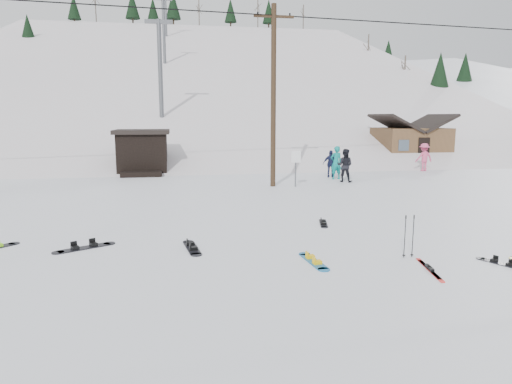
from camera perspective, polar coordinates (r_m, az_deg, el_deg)
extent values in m
plane|color=white|center=(9.99, 7.66, -11.54)|extent=(200.00, 200.00, 0.00)
cube|color=silver|center=(65.81, -7.11, -4.35)|extent=(60.00, 85.24, 65.97)
cube|color=white|center=(73.14, 24.39, -2.94)|extent=(45.66, 93.98, 54.59)
cylinder|color=#3A2819|center=(23.42, 2.19, 11.70)|extent=(0.26, 0.26, 9.00)
cube|color=#3A2819|center=(23.89, 2.25, 21.09)|extent=(2.00, 0.12, 0.12)
cylinder|color=black|center=(23.92, 2.25, 21.37)|extent=(0.08, 0.08, 0.12)
cylinder|color=#595B60|center=(23.41, 4.97, 2.85)|extent=(0.07, 0.07, 1.80)
cube|color=white|center=(23.31, 5.02, 4.42)|extent=(0.50, 0.04, 0.60)
cube|color=black|center=(30.05, -13.96, 4.72)|extent=(3.00, 3.00, 2.50)
cube|color=black|center=(29.97, -14.06, 7.33)|extent=(3.40, 3.40, 0.25)
cube|color=black|center=(28.37, -14.12, 2.22)|extent=(2.40, 1.20, 0.30)
cylinder|color=#595B60|center=(39.07, -11.87, 14.62)|extent=(0.36, 0.36, 8.00)
cube|color=#595B60|center=(39.61, -12.07, 20.10)|extent=(2.20, 0.30, 0.30)
cylinder|color=#595B60|center=(59.77, -11.44, 19.04)|extent=(0.36, 0.36, 8.00)
cylinder|color=#595B60|center=(80.64, -11.23, 21.17)|extent=(0.36, 0.36, 8.00)
cube|color=brown|center=(37.49, 18.71, 5.53)|extent=(5.00, 4.00, 2.70)
cube|color=black|center=(36.80, 16.98, 8.20)|extent=(2.69, 4.40, 1.43)
cube|color=black|center=(38.09, 20.64, 8.04)|extent=(2.69, 4.40, 1.43)
cube|color=black|center=(35.75, 20.23, 4.88)|extent=(0.90, 0.06, 1.90)
cube|color=#1A70AD|center=(11.51, 7.20, -8.61)|extent=(0.41, 1.29, 0.03)
cylinder|color=#1A70AD|center=(12.07, 6.05, -7.73)|extent=(0.29, 0.29, 0.03)
cylinder|color=#1A70AD|center=(10.96, 8.48, -9.57)|extent=(0.29, 0.29, 0.03)
cube|color=yellow|center=(11.69, 6.78, -8.03)|extent=(0.22, 0.17, 0.08)
cube|color=yellow|center=(11.29, 7.65, -8.69)|extent=(0.22, 0.17, 0.08)
cube|color=red|center=(11.52, 20.99, -9.16)|extent=(0.39, 1.52, 0.02)
cube|color=black|center=(11.51, 21.01, -8.96)|extent=(0.13, 0.29, 0.07)
cube|color=red|center=(11.66, 20.73, -8.92)|extent=(0.39, 1.52, 0.02)
cube|color=black|center=(11.65, 20.75, -8.72)|extent=(0.13, 0.29, 0.07)
cylinder|color=black|center=(12.24, 18.11, -5.37)|extent=(0.02, 0.02, 1.07)
cylinder|color=black|center=(12.37, 18.00, -7.53)|extent=(0.08, 0.08, 0.01)
cylinder|color=black|center=(12.12, 18.23, -3.01)|extent=(0.03, 0.03, 0.10)
cylinder|color=black|center=(12.35, 19.03, -5.30)|extent=(0.02, 0.02, 1.07)
cylinder|color=black|center=(12.47, 18.91, -7.44)|extent=(0.08, 0.08, 0.01)
cylinder|color=black|center=(12.23, 19.16, -2.95)|extent=(0.03, 0.03, 0.10)
cube|color=black|center=(13.40, -20.65, -6.55)|extent=(1.37, 0.95, 0.03)
cylinder|color=black|center=(13.62, -17.86, -6.14)|extent=(0.32, 0.32, 0.03)
cylinder|color=black|center=(13.21, -23.53, -6.96)|extent=(0.32, 0.32, 0.03)
cube|color=black|center=(13.46, -19.65, -6.16)|extent=(0.26, 0.28, 0.09)
cube|color=black|center=(13.31, -21.69, -6.45)|extent=(0.26, 0.28, 0.09)
cube|color=black|center=(12.67, -8.01, -6.94)|extent=(0.47, 1.33, 0.03)
cylinder|color=black|center=(13.29, -8.49, -6.17)|extent=(0.30, 0.30, 0.03)
cylinder|color=black|center=(12.05, -7.47, -7.78)|extent=(0.30, 0.30, 0.03)
cube|color=black|center=(12.88, -8.19, -6.41)|extent=(0.23, 0.19, 0.09)
cube|color=black|center=(12.43, -7.83, -6.98)|extent=(0.23, 0.19, 0.09)
cylinder|color=black|center=(14.66, -28.00, -5.71)|extent=(0.29, 0.29, 0.03)
cube|color=black|center=(12.75, 28.37, -7.91)|extent=(0.67, 1.04, 0.02)
cylinder|color=black|center=(12.97, 26.30, -7.47)|extent=(0.24, 0.24, 0.02)
cube|color=black|center=(12.67, 29.15, -7.87)|extent=(0.21, 0.19, 0.07)
cube|color=black|center=(12.82, 27.63, -7.56)|extent=(0.21, 0.19, 0.07)
cube|color=black|center=(15.52, 8.42, -3.91)|extent=(0.49, 1.07, 0.02)
cylinder|color=black|center=(16.03, 8.30, -3.48)|extent=(0.24, 0.24, 0.02)
cylinder|color=black|center=(15.02, 8.55, -4.36)|extent=(0.24, 0.24, 0.02)
cube|color=black|center=(15.69, 8.38, -3.59)|extent=(0.20, 0.17, 0.07)
cube|color=black|center=(15.33, 8.47, -3.91)|extent=(0.20, 0.17, 0.07)
imported|color=#0D837D|center=(26.59, 9.98, 3.63)|extent=(0.75, 0.54, 1.90)
imported|color=black|center=(25.54, 11.04, 3.28)|extent=(1.12, 1.06, 1.82)
imported|color=#D84C77|center=(32.13, 20.26, 4.10)|extent=(1.23, 0.77, 1.83)
imported|color=#1B2044|center=(27.36, 9.35, 3.49)|extent=(1.02, 0.72, 1.60)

